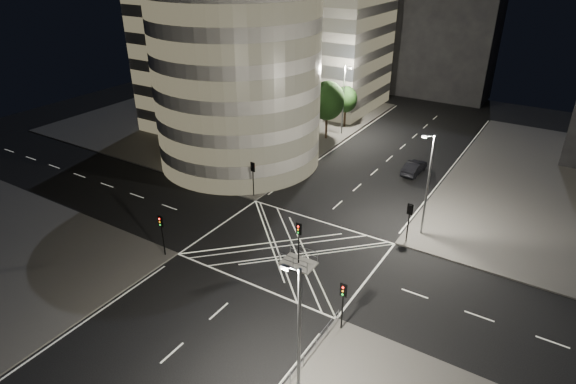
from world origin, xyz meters
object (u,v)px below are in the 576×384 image
Objects in this scene: traffic_signal_island at (299,236)px; street_lamp_right_near at (298,336)px; central_island at (298,263)px; traffic_signal_fl at (253,173)px; street_lamp_left_near at (274,135)px; traffic_signal_nr at (343,298)px; street_lamp_left_far at (344,98)px; street_lamp_right_far at (427,183)px; traffic_signal_nl at (162,228)px; traffic_signal_fr at (409,216)px; sedan at (414,167)px.

traffic_signal_island is 0.40× the size of street_lamp_right_near.
central_island is 0.75× the size of traffic_signal_fl.
street_lamp_left_near is (-11.44, 13.50, 5.47)m from central_island.
street_lamp_left_far is at bearing 116.36° from traffic_signal_nr.
street_lamp_left_near and street_lamp_right_near have the same top height.
traffic_signal_nl is at bearing -139.09° from street_lamp_right_far.
street_lamp_left_near is at bearing 164.08° from traffic_signal_fr.
traffic_signal_fr is 0.40× the size of street_lamp_right_near.
street_lamp_right_near is at bearing -54.03° from street_lamp_left_near.
central_island is at bearing -129.33° from traffic_signal_fr.
street_lamp_left_far is at bearing 90.00° from street_lamp_left_near.
street_lamp_left_near reaches higher than sedan.
traffic_signal_nl is 1.00× the size of traffic_signal_island.
street_lamp_right_far is (0.64, 15.80, 2.63)m from traffic_signal_nr.
street_lamp_right_near is at bearing -48.76° from traffic_signal_fl.
traffic_signal_nr is 0.40× the size of street_lamp_left_near.
street_lamp_right_far reaches higher than traffic_signal_nl.
traffic_signal_fr reaches higher than sedan.
traffic_signal_nl is at bearing -88.06° from street_lamp_left_near.
traffic_signal_fr is 1.00× the size of traffic_signal_nr.
street_lamp_right_far is 1.00× the size of street_lamp_right_near.
traffic_signal_fr is 0.83× the size of sedan.
sedan is at bearing 98.19° from street_lamp_right_near.
street_lamp_left_near is at bearing 170.97° from street_lamp_right_far.
street_lamp_left_far is (0.00, 18.00, 0.00)m from street_lamp_left_near.
traffic_signal_nr is at bearing -92.30° from street_lamp_right_far.
street_lamp_left_far reaches higher than traffic_signal_island.
traffic_signal_fl is 1.00× the size of traffic_signal_nr.
street_lamp_right_far is 15.00m from sedan.
traffic_signal_fl is 0.40× the size of street_lamp_left_near.
traffic_signal_fr and traffic_signal_nr have the same top height.
street_lamp_left_far is 2.09× the size of sedan.
traffic_signal_island is 0.40× the size of street_lamp_right_far.
traffic_signal_fr is (6.80, 8.30, 2.84)m from central_island.
sedan is at bearing 49.86° from traffic_signal_fl.
traffic_signal_fl is at bearing -88.43° from street_lamp_left_far.
street_lamp_right_near is at bearing -59.25° from traffic_signal_island.
sedan is at bearing 111.51° from street_lamp_right_far.
central_island is at bearing 26.14° from traffic_signal_nl.
traffic_signal_island is at bearing 120.75° from street_lamp_right_near.
traffic_signal_nr is at bearing 0.00° from traffic_signal_nl.
traffic_signal_fr is at bearing 37.69° from traffic_signal_nl.
street_lamp_right_far reaches higher than traffic_signal_nr.
street_lamp_left_far is at bearing 90.99° from traffic_signal_nl.
street_lamp_right_far is 2.09× the size of sedan.
traffic_signal_nr is 29.47m from sedan.
traffic_signal_fr is (17.60, 13.60, 0.00)m from traffic_signal_nl.
traffic_signal_fr is 3.48m from street_lamp_right_far.
central_island is 33.95m from street_lamp_left_far.
street_lamp_left_near is at bearing 125.97° from street_lamp_right_near.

